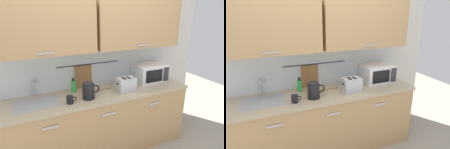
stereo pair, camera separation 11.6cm
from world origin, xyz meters
The scene contains 10 objects.
counter_unit centered at (-0.01, 0.30, 0.46)m, with size 2.53×0.64×0.90m.
back_wall_assembly centered at (0.00, 0.53, 1.52)m, with size 3.70×0.41×2.50m.
sink_faucet centered at (-0.78, 0.53, 1.04)m, with size 0.09×0.17×0.22m.
microwave centered at (0.88, 0.41, 1.04)m, with size 0.46×0.35×0.27m.
electric_kettle centered at (-0.18, 0.19, 1.00)m, with size 0.23×0.16×0.21m.
dish_soap_bottle centered at (-0.30, 0.46, 0.99)m, with size 0.06×0.06×0.20m.
mug_near_sink centered at (-0.42, 0.15, 0.95)m, with size 0.12×0.08×0.09m.
mixing_bowl centered at (0.47, 0.47, 0.94)m, with size 0.21×0.21×0.08m.
toaster centered at (0.35, 0.20, 1.00)m, with size 0.26×0.17×0.19m.
wooden_spoon centered at (0.12, 0.38, 0.91)m, with size 0.28×0.04×0.01m.
Camera 1 is at (-0.85, -1.93, 1.94)m, focal length 31.06 mm.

